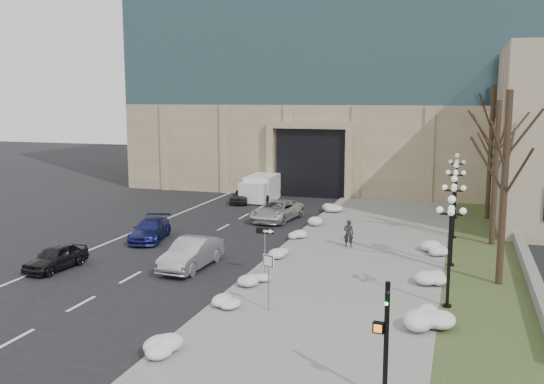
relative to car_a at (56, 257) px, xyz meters
The scene contains 34 objects.
ground 12.46m from the car_a, 29.47° to the right, with size 160.00×160.00×0.00m, color black.
sidewalk 16.36m from the car_a, 28.81° to the left, with size 9.00×40.00×0.12m, color gray.
curb 12.61m from the car_a, 38.72° to the left, with size 0.30×40.00×0.14m, color gray.
grass_strip 22.28m from the car_a, 20.72° to the left, with size 4.00×40.00×0.10m, color #374723.
stone_wall 24.88m from the car_a, 23.40° to the left, with size 0.50×30.00×0.70m, color gray.
car_a is the anchor object (origin of this frame).
car_b 6.87m from the car_a, 19.15° to the left, with size 1.62×4.65×1.53m, color #9D9FA4.
car_c 7.29m from the car_a, 78.68° to the left, with size 1.82×4.46×1.30m, color navy.
car_d 16.76m from the car_a, 64.96° to the left, with size 2.38×5.16×1.43m, color silver.
car_e 21.35m from the car_a, 83.98° to the left, with size 1.44×3.58×1.22m, color #28282D.
pedestrian 15.96m from the car_a, 32.80° to the left, with size 0.58×0.38×1.59m, color black.
box_truck 23.89m from the car_a, 82.38° to the left, with size 2.49×6.53×2.05m.
one_way_sign 10.93m from the car_a, 10.55° to the left, with size 0.90×0.24×2.42m.
keep_sign 12.60m from the car_a, 12.76° to the right, with size 0.51×0.21×2.44m.
traffic_signal 19.73m from the car_a, 26.56° to the right, with size 0.62×0.82×3.61m.
snow_clump_a 12.96m from the car_a, 37.31° to the right, with size 1.10×1.60×0.36m, color silver.
snow_clump_b 11.01m from the car_a, 17.15° to the right, with size 1.10×1.60×0.36m, color silver.
snow_clump_c 10.44m from the car_a, ahead, with size 1.10×1.60×0.36m, color silver.
snow_clump_d 11.47m from the car_a, 27.81° to the left, with size 1.10×1.60×0.36m, color silver.
snow_clump_e 14.06m from the car_a, 43.12° to the left, with size 1.10×1.60×0.36m, color silver.
snow_clump_f 17.43m from the car_a, 53.07° to the left, with size 1.10×1.60×0.36m, color silver.
snow_clump_g 21.86m from the car_a, 62.18° to the left, with size 1.10×1.60×0.36m, color silver.
snow_clump_h 18.75m from the car_a, ahead, with size 1.10×1.60×0.36m, color silver.
snow_clump_i 18.70m from the car_a, ahead, with size 1.10×1.60×0.36m, color silver.
snow_clump_j 20.24m from the car_a, 25.72° to the left, with size 1.10×1.60×0.36m, color silver.
snow_clump_k 18.95m from the car_a, ahead, with size 1.10×1.60×0.36m, color silver.
snow_clump_l 20.13m from the car_a, 24.44° to the left, with size 1.10×1.60×0.36m, color silver.
lamppost_a 19.28m from the car_a, ahead, with size 1.18×1.18×4.76m.
lamppost_b 20.31m from the car_a, 18.44° to the left, with size 1.18×1.18×4.76m.
lamppost_c 23.19m from the car_a, 33.95° to the left, with size 1.18×1.18×4.76m.
lamppost_d 27.34m from the car_a, 45.37° to the left, with size 1.18×1.18×4.76m.
tree_near 22.29m from the car_a, 10.31° to the left, with size 3.20×3.20×9.00m.
tree_mid 24.90m from the car_a, 29.12° to the left, with size 3.20×3.20×8.50m.
tree_far 29.67m from the car_a, 42.99° to the left, with size 3.20×3.20×9.50m.
Camera 1 is at (8.61, -19.02, 8.65)m, focal length 40.00 mm.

